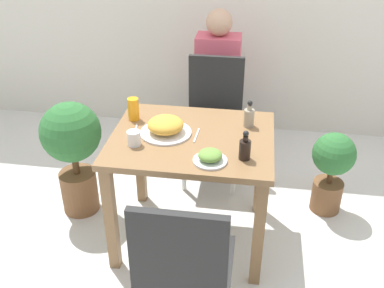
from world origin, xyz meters
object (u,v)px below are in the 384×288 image
chair_near (183,267)px  food_plate (166,126)px  chair_far (214,113)px  potted_plant_left (73,147)px  drink_cup (134,138)px  potted_plant_right (332,167)px  juice_glass (133,109)px  person_figure (217,84)px  sauce_bottle (249,117)px  condiment_bottle (245,148)px  side_plate (210,157)px

chair_near → food_plate: (-0.23, 0.79, 0.26)m
chair_near → chair_far: same height
chair_near → potted_plant_left: 1.29m
drink_cup → potted_plant_right: bearing=25.1°
juice_glass → person_figure: (0.41, 0.98, -0.22)m
potted_plant_right → person_figure: 1.13m
drink_cup → food_plate: bearing=46.0°
chair_near → sauce_bottle: 1.02m
chair_near → chair_far: size_ratio=1.00×
condiment_bottle → chair_near: bearing=-110.7°
chair_far → side_plate: chair_far is taller
drink_cup → side_plate: bearing=-14.0°
side_plate → potted_plant_right: side_plate is taller
chair_far → potted_plant_right: (0.82, -0.33, -0.17)m
juice_glass → potted_plant_left: juice_glass is taller
chair_near → condiment_bottle: 0.69m
juice_glass → sauce_bottle: size_ratio=0.83×
sauce_bottle → person_figure: bearing=106.1°
chair_far → sauce_bottle: 0.68m
juice_glass → condiment_bottle: size_ratio=0.83×
sauce_bottle → person_figure: size_ratio=0.14×
potted_plant_right → person_figure: size_ratio=0.50×
sauce_bottle → person_figure: person_figure is taller
food_plate → potted_plant_right: (1.02, 0.40, -0.43)m
person_figure → side_plate: bearing=-85.9°
drink_cup → sauce_bottle: sauce_bottle is taller
drink_cup → potted_plant_right: size_ratio=0.14×
food_plate → potted_plant_left: food_plate is taller
juice_glass → potted_plant_right: 1.35m
person_figure → food_plate: bearing=-99.3°
condiment_bottle → person_figure: person_figure is taller
food_plate → side_plate: 0.38m
potted_plant_right → person_figure: bearing=139.1°
sauce_bottle → person_figure: 1.02m
juice_glass → potted_plant_left: bearing=179.5°
chair_far → juice_glass: bearing=-126.1°
condiment_bottle → drink_cup: bearing=175.1°
sauce_bottle → condiment_bottle: same height
chair_far → person_figure: person_figure is taller
condiment_bottle → potted_plant_left: condiment_bottle is taller
chair_far → potted_plant_right: bearing=-22.0°
sauce_bottle → drink_cup: bearing=-152.7°
food_plate → side_plate: food_plate is taller
chair_far → food_plate: 0.80m
food_plate → juice_glass: size_ratio=2.16×
sauce_bottle → condiment_bottle: size_ratio=1.00×
condiment_bottle → person_figure: (-0.27, 1.32, -0.21)m
food_plate → condiment_bottle: 0.50m
person_figure → chair_far: bearing=-87.6°
side_plate → sauce_bottle: 0.46m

